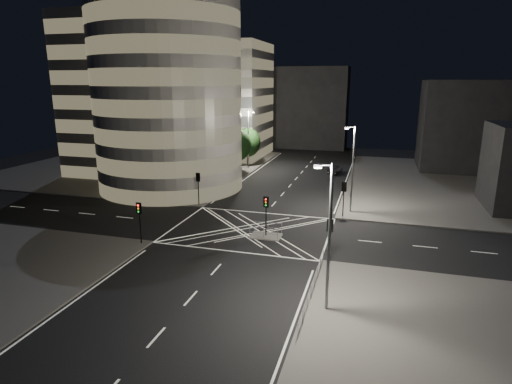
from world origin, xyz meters
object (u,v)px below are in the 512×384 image
(traffic_signal_fr, at_px, (344,193))
(traffic_signal_nr, at_px, (330,233))
(traffic_signal_nl, at_px, (139,215))
(traffic_signal_fl, at_px, (198,183))
(traffic_signal_island, at_px, (266,209))
(street_lamp_left_near, at_px, (209,154))
(street_lamp_left_far, at_px, (248,138))
(central_island, at_px, (266,236))
(street_lamp_right_near, at_px, (329,233))
(street_lamp_right_far, at_px, (352,166))
(sedan, at_px, (335,170))

(traffic_signal_fr, height_order, traffic_signal_nr, same)
(traffic_signal_nl, distance_m, traffic_signal_fr, 22.24)
(traffic_signal_fl, relative_size, traffic_signal_island, 1.00)
(traffic_signal_nr, relative_size, traffic_signal_island, 1.00)
(traffic_signal_nr, distance_m, street_lamp_left_near, 26.32)
(traffic_signal_island, xyz_separation_m, street_lamp_left_near, (-11.44, 13.50, 2.63))
(street_lamp_left_far, bearing_deg, central_island, -70.05)
(street_lamp_left_far, bearing_deg, street_lamp_left_near, -90.00)
(street_lamp_left_far, relative_size, street_lamp_right_near, 1.00)
(traffic_signal_fl, xyz_separation_m, street_lamp_right_near, (18.24, -20.80, 2.63))
(central_island, distance_m, street_lamp_right_near, 15.54)
(traffic_signal_fr, bearing_deg, traffic_signal_nl, -142.31)
(traffic_signal_fl, xyz_separation_m, traffic_signal_nr, (17.60, -13.60, 0.00))
(street_lamp_right_far, height_order, street_lamp_right_near, same)
(traffic_signal_fr, height_order, traffic_signal_island, same)
(traffic_signal_fr, bearing_deg, street_lamp_right_near, -88.25)
(traffic_signal_fr, xyz_separation_m, traffic_signal_island, (-6.80, -8.30, 0.00))
(central_island, xyz_separation_m, traffic_signal_nl, (-10.80, -5.30, 2.84))
(traffic_signal_fl, bearing_deg, sedan, 58.82)
(central_island, xyz_separation_m, street_lamp_left_far, (-11.44, 31.50, 5.47))
(central_island, bearing_deg, street_lamp_left_near, 130.27)
(street_lamp_right_near, bearing_deg, traffic_signal_fl, 131.24)
(traffic_signal_nr, distance_m, traffic_signal_island, 8.62)
(traffic_signal_nr, bearing_deg, sedan, 95.11)
(traffic_signal_nr, relative_size, street_lamp_right_far, 0.40)
(central_island, height_order, traffic_signal_fr, traffic_signal_fr)
(traffic_signal_fl, distance_m, sedan, 27.66)
(traffic_signal_nr, height_order, street_lamp_left_far, street_lamp_left_far)
(street_lamp_right_far, bearing_deg, sedan, 100.49)
(central_island, bearing_deg, traffic_signal_fr, 50.67)
(traffic_signal_island, distance_m, street_lamp_right_near, 14.78)
(central_island, height_order, street_lamp_left_far, street_lamp_left_far)
(traffic_signal_nl, height_order, traffic_signal_fr, same)
(traffic_signal_nl, height_order, street_lamp_left_near, street_lamp_left_near)
(street_lamp_left_near, bearing_deg, traffic_signal_nl, -88.06)
(traffic_signal_nl, bearing_deg, traffic_signal_fl, 90.00)
(traffic_signal_fr, relative_size, street_lamp_left_near, 0.40)
(traffic_signal_fr, bearing_deg, street_lamp_left_near, 164.08)
(street_lamp_left_near, xyz_separation_m, street_lamp_left_far, (0.00, 18.00, 0.00))
(street_lamp_left_near, distance_m, street_lamp_right_far, 19.11)
(traffic_signal_island, bearing_deg, street_lamp_right_far, 54.70)
(traffic_signal_nl, xyz_separation_m, street_lamp_right_far, (18.24, 15.80, 2.63))
(traffic_signal_nl, bearing_deg, sedan, 69.00)
(street_lamp_left_near, height_order, street_lamp_left_far, same)
(traffic_signal_fr, distance_m, street_lamp_right_near, 20.97)
(traffic_signal_fl, distance_m, street_lamp_right_far, 18.55)
(traffic_signal_fr, height_order, street_lamp_right_far, street_lamp_right_far)
(traffic_signal_fr, height_order, street_lamp_right_near, street_lamp_right_near)
(traffic_signal_fl, xyz_separation_m, traffic_signal_island, (10.80, -8.30, 0.00))
(central_island, relative_size, street_lamp_right_near, 0.30)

